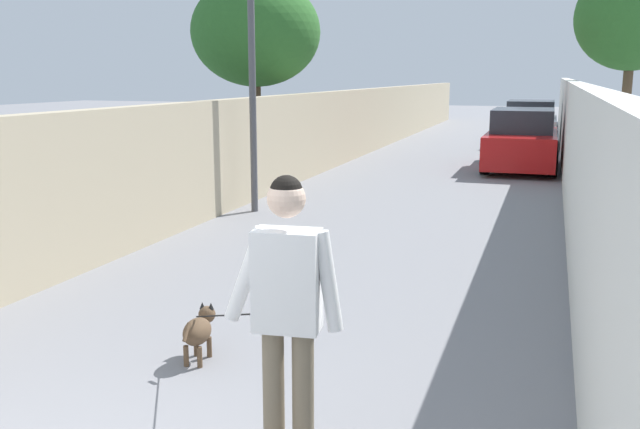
% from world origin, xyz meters
% --- Properties ---
extents(ground_plane, '(80.00, 80.00, 0.00)m').
position_xyz_m(ground_plane, '(14.00, 0.00, 0.00)').
color(ground_plane, gray).
extents(wall_left, '(48.00, 0.30, 1.97)m').
position_xyz_m(wall_left, '(12.00, 2.98, 0.99)').
color(wall_left, tan).
rests_on(wall_left, ground).
extents(fence_right, '(48.00, 0.30, 2.24)m').
position_xyz_m(fence_right, '(12.00, -2.98, 1.12)').
color(fence_right, silver).
rests_on(fence_right, ground).
extents(tree_left_near, '(3.01, 3.01, 4.63)m').
position_xyz_m(tree_left_near, '(13.00, 4.13, 3.36)').
color(tree_left_near, brown).
rests_on(tree_left_near, ground).
extents(tree_right_mid, '(3.08, 3.08, 5.39)m').
position_xyz_m(tree_right_mid, '(19.00, -4.45, 3.93)').
color(tree_right_mid, brown).
rests_on(tree_right_mid, ground).
extents(lamp_post, '(0.36, 0.36, 4.18)m').
position_xyz_m(lamp_post, '(8.92, 2.43, 2.87)').
color(lamp_post, '#4C4C51').
rests_on(lamp_post, ground).
extents(person_skateboarder, '(0.26, 0.72, 1.77)m').
position_xyz_m(person_skateboarder, '(1.31, -1.15, 1.12)').
color(person_skateboarder, '#726651').
rests_on(person_skateboarder, skateboard).
extents(dog, '(1.68, 1.49, 1.06)m').
position_xyz_m(dog, '(2.70, 0.20, 0.28)').
color(dog, brown).
rests_on(dog, ground).
extents(car_near, '(4.29, 1.80, 1.54)m').
position_xyz_m(car_near, '(16.36, -1.83, 0.72)').
color(car_near, '#B71414').
rests_on(car_near, ground).
extents(car_far, '(3.89, 1.80, 1.54)m').
position_xyz_m(car_far, '(22.52, -1.83, 0.71)').
color(car_far, silver).
rests_on(car_far, ground).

